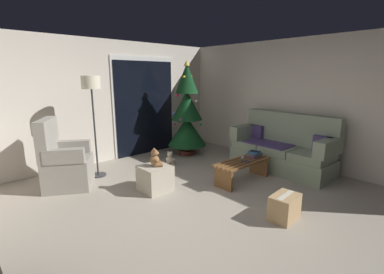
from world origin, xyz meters
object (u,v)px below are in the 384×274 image
(armchair, at_px, (65,163))
(teddy_bear_cream_by_tree, at_px, (170,159))
(teddy_bear_chestnut, at_px, (155,159))
(floor_lamp, at_px, (92,92))
(coffee_table, at_px, (243,167))
(christmas_tree, at_px, (187,114))
(remote_silver, at_px, (242,157))
(ottoman, at_px, (155,178))
(book_stack, at_px, (254,154))
(remote_graphite, at_px, (246,162))
(cardboard_box_taped_mid_floor, at_px, (284,207))
(cell_phone, at_px, (254,151))
(couch, at_px, (283,149))

(armchair, relative_size, teddy_bear_cream_by_tree, 3.96)
(teddy_bear_chestnut, bearing_deg, floor_lamp, 108.36)
(coffee_table, xyz_separation_m, teddy_bear_cream_by_tree, (-0.36, 1.56, -0.13))
(christmas_tree, bearing_deg, floor_lamp, 178.89)
(remote_silver, bearing_deg, teddy_bear_cream_by_tree, -16.44)
(ottoman, bearing_deg, book_stack, -23.35)
(book_stack, relative_size, teddy_bear_chestnut, 0.90)
(christmas_tree, bearing_deg, book_stack, -92.61)
(remote_graphite, height_order, book_stack, book_stack)
(floor_lamp, bearing_deg, remote_graphite, -50.29)
(book_stack, bearing_deg, remote_silver, 154.28)
(christmas_tree, xyz_separation_m, cardboard_box_taped_mid_floor, (-1.04, -3.04, -0.77))
(cell_phone, bearing_deg, cardboard_box_taped_mid_floor, -141.84)
(teddy_bear_chestnut, bearing_deg, coffee_table, -27.88)
(armchair, xyz_separation_m, cardboard_box_taped_mid_floor, (1.69, -2.94, -0.24))
(couch, relative_size, cardboard_box_taped_mid_floor, 4.66)
(ottoman, bearing_deg, remote_graphite, -31.77)
(christmas_tree, bearing_deg, armchair, -177.88)
(teddy_bear_cream_by_tree, xyz_separation_m, cardboard_box_taped_mid_floor, (-0.28, -2.70, 0.04))
(floor_lamp, xyz_separation_m, cardboard_box_taped_mid_floor, (1.09, -3.08, -1.34))
(coffee_table, xyz_separation_m, cell_phone, (0.30, -0.01, 0.23))
(book_stack, height_order, cardboard_box_taped_mid_floor, book_stack)
(remote_silver, height_order, book_stack, book_stack)
(couch, bearing_deg, teddy_bear_chestnut, 160.98)
(cell_phone, height_order, teddy_bear_chestnut, teddy_bear_chestnut)
(teddy_bear_chestnut, bearing_deg, christmas_tree, 34.90)
(remote_silver, relative_size, teddy_bear_chestnut, 0.55)
(couch, xyz_separation_m, cell_phone, (-0.77, 0.12, 0.08))
(book_stack, relative_size, ottoman, 0.58)
(christmas_tree, bearing_deg, couch, -71.53)
(couch, xyz_separation_m, armchair, (-3.40, 1.92, 0.00))
(ottoman, distance_m, cardboard_box_taped_mid_floor, 1.97)
(remote_silver, height_order, floor_lamp, floor_lamp)
(book_stack, bearing_deg, teddy_bear_cream_by_tree, 113.38)
(couch, xyz_separation_m, christmas_tree, (-0.68, 2.02, 0.53))
(couch, xyz_separation_m, remote_graphite, (-1.12, 0.04, -0.02))
(coffee_table, height_order, book_stack, book_stack)
(teddy_bear_chestnut, relative_size, teddy_bear_cream_by_tree, 1.00)
(remote_silver, xyz_separation_m, cardboard_box_taped_mid_floor, (-0.75, -1.24, -0.22))
(remote_silver, bearing_deg, cardboard_box_taped_mid_floor, 114.65)
(remote_graphite, bearing_deg, teddy_bear_cream_by_tree, 70.44)
(cell_phone, bearing_deg, remote_silver, 140.56)
(coffee_table, height_order, remote_graphite, remote_graphite)
(coffee_table, relative_size, armchair, 0.97)
(book_stack, xyz_separation_m, armchair, (-2.64, 1.80, -0.02))
(floor_lamp, distance_m, teddy_bear_chestnut, 1.64)
(christmas_tree, distance_m, teddy_bear_chestnut, 2.13)
(couch, bearing_deg, christmas_tree, 108.47)
(floor_lamp, height_order, ottoman, floor_lamp)
(coffee_table, bearing_deg, cardboard_box_taped_mid_floor, -119.08)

